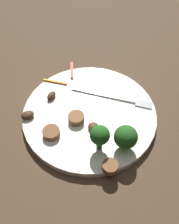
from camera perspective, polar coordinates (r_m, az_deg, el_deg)
The scene contains 13 objects.
ground_plane at distance 0.53m, azimuth -0.00°, elevation -1.04°, with size 1.40×1.40×0.00m, color #4C3826.
plate at distance 0.53m, azimuth -0.00°, elevation -0.53°, with size 0.28×0.28×0.02m, color white.
fork at distance 0.55m, azimuth 6.30°, elevation 3.10°, with size 0.18×0.04×0.00m.
broccoli_floret_0 at distance 0.45m, azimuth 8.25°, elevation -5.67°, with size 0.04×0.04×0.05m.
broccoli_floret_1 at distance 0.44m, azimuth 2.35°, elevation -5.38°, with size 0.04×0.04×0.06m.
sausage_slice_0 at distance 0.49m, azimuth -8.69°, elevation -4.66°, with size 0.03×0.03×0.01m, color brown.
sausage_slice_1 at distance 0.45m, azimuth 4.71°, elevation -12.28°, with size 0.03×0.03×0.01m, color brown.
sausage_slice_2 at distance 0.50m, azimuth -3.05°, elevation -1.37°, with size 0.03×0.03×0.01m, color brown.
mushroom_0 at distance 0.49m, azimuth 0.87°, elevation -3.34°, with size 0.02×0.02×0.01m, color #4C331E.
mushroom_1 at distance 0.52m, azimuth -13.94°, elevation -0.67°, with size 0.03×0.02×0.01m, color #422B19.
mushroom_2 at distance 0.55m, azimuth -8.59°, elevation 3.81°, with size 0.03×0.01×0.01m, color #422B19.
pepper_strip_0 at distance 0.58m, azimuth -7.85°, elevation 6.82°, with size 0.06×0.00×0.00m, color orange.
pepper_strip_1 at distance 0.61m, azimuth -4.02°, elevation 9.48°, with size 0.06×0.01×0.00m, color red.
Camera 1 is at (0.14, -0.29, 0.42)m, focal length 40.17 mm.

